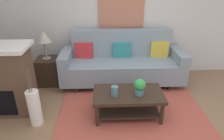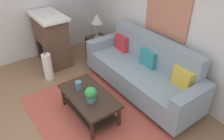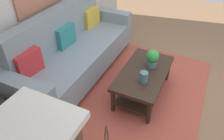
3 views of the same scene
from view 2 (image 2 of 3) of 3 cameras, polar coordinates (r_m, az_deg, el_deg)
name	(u,v)px [view 2 (image 2 of 3)]	position (r m, az deg, el deg)	size (l,w,h in m)	color
ground_plane	(63,131)	(3.71, -12.46, -15.17)	(9.30, 9.30, 0.00)	#8C6647
wall_back	(172,20)	(4.10, 15.20, 12.39)	(5.30, 0.10, 2.70)	silver
wall_left	(28,0)	(5.46, -20.92, 16.43)	(0.10, 5.20, 2.70)	silver
area_rug	(90,118)	(3.84, -5.60, -12.11)	(2.43, 1.64, 0.01)	#B24C3D
couch	(142,72)	(4.19, 7.85, -0.39)	(2.48, 0.84, 1.08)	gray
throw_pillow_crimson	(122,43)	(4.65, 2.59, 7.01)	(0.36, 0.12, 0.32)	red
throw_pillow_teal	(148,58)	(4.14, 9.37, 3.04)	(0.36, 0.12, 0.32)	teal
throw_pillow_mustard	(183,78)	(3.72, 17.81, -2.00)	(0.36, 0.12, 0.32)	gold
coffee_table	(89,100)	(3.70, -5.90, -7.72)	(1.10, 0.60, 0.43)	#332319
tabletop_vase	(79,86)	(3.71, -8.59, -4.00)	(0.11, 0.11, 0.15)	slate
potted_plant_tabletop	(91,94)	(3.40, -5.48, -6.23)	(0.18, 0.18, 0.26)	slate
side_table	(98,48)	(5.32, -3.62, 5.63)	(0.44, 0.44, 0.56)	#332319
table_lamp	(97,19)	(5.03, -3.90, 12.88)	(0.28, 0.28, 0.57)	gray
fireplace	(51,39)	(5.22, -15.39, 7.66)	(1.02, 0.58, 1.16)	brown
floor_vase	(48,67)	(4.75, -16.26, 0.82)	(0.19, 0.19, 0.58)	white
floor_vase_branch_a	(44,47)	(4.52, -17.07, 5.73)	(0.01, 0.01, 0.36)	brown
floor_vase_branch_b	(45,46)	(4.55, -17.00, 5.93)	(0.01, 0.01, 0.36)	brown
floor_vase_branch_c	(43,47)	(4.54, -17.41, 5.80)	(0.01, 0.01, 0.36)	brown
framed_painting	(167,13)	(4.05, 13.97, 14.15)	(0.96, 0.03, 0.81)	#B77056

